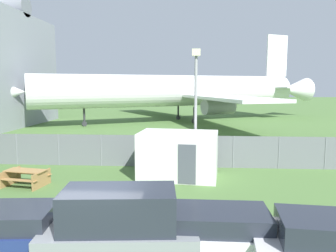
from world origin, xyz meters
TOP-DOWN VIEW (x-y plane):
  - perimeter_fence at (0.00, 10.37)m, footprint 56.07×0.07m
  - airplane at (1.02, 33.48)m, footprint 40.08×33.03m
  - portable_cabin at (2.04, 8.24)m, footprint 4.14×2.83m
  - picnic_bench_near_cabin at (-5.05, 6.36)m, footprint 2.07×1.69m
  - car_dark_blue_sedan_mid_left at (-2.26, 0.19)m, footprint 4.67×2.26m
  - car_grey_van_near_left at (0.75, 0.05)m, footprint 4.22×2.06m
  - car_white_hatchback_centre at (3.41, 0.44)m, footprint 3.69×1.81m
  - light_mast at (2.92, 9.61)m, footprint 0.44×0.44m

SIDE VIEW (x-z plane):
  - picnic_bench_near_cabin at x=-5.05m, z-range 0.10..0.86m
  - car_dark_blue_sedan_mid_left at x=-2.26m, z-range 0.03..1.41m
  - car_white_hatchback_centre at x=3.41m, z-range 0.06..1.44m
  - perimeter_fence at x=0.00m, z-range 0.00..1.84m
  - car_grey_van_near_left at x=0.75m, z-range 0.02..2.04m
  - portable_cabin at x=2.04m, z-range 0.00..2.34m
  - airplane at x=1.02m, z-range -1.94..9.77m
  - light_mast at x=2.92m, z-range 0.82..7.41m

